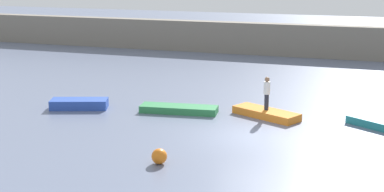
% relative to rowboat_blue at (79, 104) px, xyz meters
% --- Properties ---
extents(ground_plane, '(120.00, 120.00, 0.00)m').
position_rel_rowboat_blue_xyz_m(ground_plane, '(9.59, -2.05, -0.25)').
color(ground_plane, slate).
extents(embankment_wall, '(80.00, 1.20, 2.62)m').
position_rel_rowboat_blue_xyz_m(embankment_wall, '(9.59, 20.72, 1.06)').
color(embankment_wall, gray).
rests_on(embankment_wall, ground_plane).
extents(rowboat_blue, '(3.18, 2.05, 0.50)m').
position_rel_rowboat_blue_xyz_m(rowboat_blue, '(0.00, 0.00, 0.00)').
color(rowboat_blue, '#2B4CAD').
rests_on(rowboat_blue, ground_plane).
extents(rowboat_green, '(4.09, 1.60, 0.36)m').
position_rel_rowboat_blue_xyz_m(rowboat_green, '(5.29, 0.91, -0.07)').
color(rowboat_green, '#2D7F47').
rests_on(rowboat_green, ground_plane).
extents(rowboat_orange, '(3.65, 2.60, 0.38)m').
position_rel_rowboat_blue_xyz_m(rowboat_orange, '(9.74, 1.48, -0.06)').
color(rowboat_orange, orange).
rests_on(rowboat_orange, ground_plane).
extents(rowboat_teal, '(3.57, 2.77, 0.37)m').
position_rel_rowboat_blue_xyz_m(rowboat_teal, '(15.37, 1.15, -0.07)').
color(rowboat_teal, teal).
rests_on(rowboat_teal, ground_plane).
extents(person_white_shirt, '(0.32, 0.32, 1.68)m').
position_rel_rowboat_blue_xyz_m(person_white_shirt, '(9.74, 1.48, 1.06)').
color(person_white_shirt, '#232838').
rests_on(person_white_shirt, rowboat_orange).
extents(mooring_buoy, '(0.61, 0.61, 0.61)m').
position_rel_rowboat_blue_xyz_m(mooring_buoy, '(7.18, -6.51, 0.05)').
color(mooring_buoy, orange).
rests_on(mooring_buoy, ground_plane).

